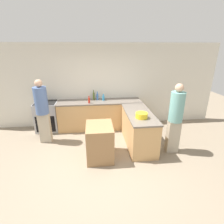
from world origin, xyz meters
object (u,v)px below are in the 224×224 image
object	(u,v)px
mixing_bowl	(142,115)
hot_sauce_bottle	(89,100)
dish_soap_bottle	(103,98)
water_bottle_blue	(97,97)
person_by_range	(42,109)
island_table	(100,142)
range_oven	(47,116)
person_at_peninsula	(175,117)
olive_oil_bottle	(94,96)

from	to	relation	value
mixing_bowl	hot_sauce_bottle	bearing A→B (deg)	134.01
dish_soap_bottle	mixing_bowl	bearing A→B (deg)	-62.40
water_bottle_blue	dish_soap_bottle	size ratio (longest dim) A/B	1.34
person_by_range	mixing_bowl	bearing A→B (deg)	-16.61
island_table	mixing_bowl	xyz separation A→B (m)	(1.05, 0.17, 0.57)
hot_sauce_bottle	water_bottle_blue	bearing A→B (deg)	50.95
range_oven	person_at_peninsula	xyz separation A→B (m)	(3.49, -1.65, 0.51)
dish_soap_bottle	person_at_peninsula	xyz separation A→B (m)	(1.66, -1.71, -0.04)
range_oven	water_bottle_blue	world-z (taller)	water_bottle_blue
range_oven	hot_sauce_bottle	xyz separation A→B (m)	(1.37, -0.19, 0.55)
mixing_bowl	hot_sauce_bottle	xyz separation A→B (m)	(-1.30, 1.34, 0.02)
mixing_bowl	olive_oil_bottle	bearing A→B (deg)	123.89
olive_oil_bottle	person_by_range	world-z (taller)	person_by_range
island_table	person_by_range	world-z (taller)	person_by_range
range_oven	mixing_bowl	world-z (taller)	mixing_bowl
person_by_range	person_at_peninsula	world-z (taller)	person_by_range
hot_sauce_bottle	olive_oil_bottle	xyz separation A→B (m)	(0.15, 0.37, 0.04)
olive_oil_bottle	mixing_bowl	bearing A→B (deg)	-56.11
range_oven	dish_soap_bottle	bearing A→B (deg)	2.11
range_oven	person_by_range	bearing A→B (deg)	-81.46
hot_sauce_bottle	person_at_peninsula	world-z (taller)	person_at_peninsula
olive_oil_bottle	person_by_range	bearing A→B (deg)	-145.91
olive_oil_bottle	range_oven	bearing A→B (deg)	-173.38
range_oven	hot_sauce_bottle	distance (m)	1.49
hot_sauce_bottle	dish_soap_bottle	xyz separation A→B (m)	(0.46, 0.26, -0.01)
mixing_bowl	water_bottle_blue	xyz separation A→B (m)	(-1.03, 1.67, 0.04)
island_table	dish_soap_bottle	bearing A→B (deg)	83.32
mixing_bowl	person_by_range	distance (m)	2.66
mixing_bowl	olive_oil_bottle	world-z (taller)	olive_oil_bottle
hot_sauce_bottle	person_at_peninsula	bearing A→B (deg)	-34.46
island_table	dish_soap_bottle	xyz separation A→B (m)	(0.21, 1.78, 0.59)
water_bottle_blue	person_by_range	distance (m)	1.77
water_bottle_blue	hot_sauce_bottle	bearing A→B (deg)	-129.05
hot_sauce_bottle	dish_soap_bottle	distance (m)	0.53
mixing_bowl	person_by_range	size ratio (longest dim) A/B	0.17
hot_sauce_bottle	person_at_peninsula	size ratio (longest dim) A/B	0.13
island_table	person_at_peninsula	size ratio (longest dim) A/B	0.48
range_oven	olive_oil_bottle	distance (m)	1.64
dish_soap_bottle	olive_oil_bottle	bearing A→B (deg)	160.77
range_oven	olive_oil_bottle	bearing A→B (deg)	6.62
range_oven	mixing_bowl	bearing A→B (deg)	-29.90
range_oven	island_table	size ratio (longest dim) A/B	1.10
island_table	water_bottle_blue	bearing A→B (deg)	89.61
water_bottle_blue	dish_soap_bottle	bearing A→B (deg)	-18.94
mixing_bowl	dish_soap_bottle	bearing A→B (deg)	117.60
range_oven	mixing_bowl	xyz separation A→B (m)	(2.67, -1.54, 0.53)
hot_sauce_bottle	olive_oil_bottle	size ratio (longest dim) A/B	0.72
mixing_bowl	water_bottle_blue	world-z (taller)	water_bottle_blue
person_by_range	hot_sauce_bottle	bearing A→B (deg)	24.88
olive_oil_bottle	person_at_peninsula	size ratio (longest dim) A/B	0.18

